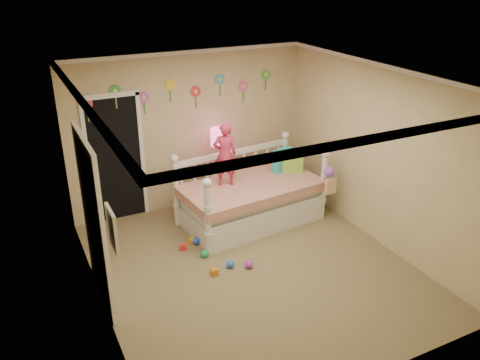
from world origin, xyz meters
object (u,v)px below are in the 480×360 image
table_lamp (220,142)px  child (225,154)px  nightstand (220,186)px  daybed (251,187)px

table_lamp → child: bearing=-106.6°
nightstand → table_lamp: bearing=0.0°
child → nightstand: size_ratio=1.39×
daybed → table_lamp: table_lamp is taller
child → table_lamp: child is taller
daybed → child: child is taller
table_lamp → daybed: bearing=-74.4°
daybed → nightstand: size_ratio=3.09×
child → table_lamp: (0.17, 0.58, -0.01)m
nightstand → table_lamp: size_ratio=1.08×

